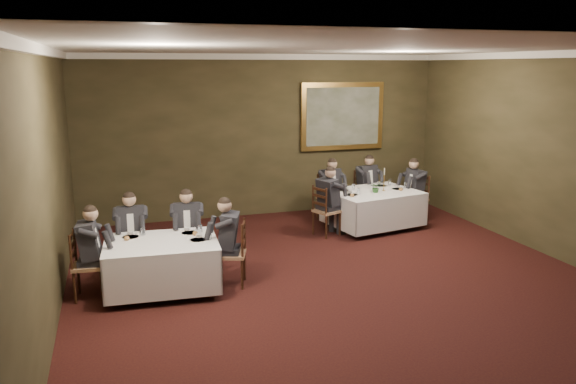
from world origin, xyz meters
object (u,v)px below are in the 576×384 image
diner_main_backleft (330,197)px  chair_sec_endleft (89,279)px  table_second (162,262)px  diner_main_endright (415,197)px  chair_main_backleft (329,207)px  candlestick (384,182)px  chair_main_endright (415,208)px  table_main (373,206)px  painting (342,116)px  diner_main_backright (366,192)px  diner_sec_backright (188,239)px  diner_sec_endleft (88,264)px  diner_sec_endright (231,252)px  chair_sec_backright (189,252)px  chair_main_endleft (326,221)px  diner_sec_backleft (132,243)px  chair_sec_backleft (133,257)px  chair_sec_endright (232,267)px  centerpiece (376,187)px  chair_main_backright (365,202)px  diner_main_endleft (327,210)px

diner_main_backleft → chair_sec_endleft: (-4.82, -2.84, -0.23)m
table_second → diner_main_endright: (5.51, 2.31, 0.06)m
chair_main_backleft → candlestick: bearing=124.9°
chair_main_endright → chair_sec_endleft: (-6.55, -2.24, 0.00)m
table_main → table_second: 4.89m
table_main → painting: (0.00, 1.68, 1.69)m
painting → diner_main_backright: bearing=-66.9°
diner_sec_backright → diner_sec_endleft: (-1.50, -0.73, 0.00)m
diner_sec_endright → diner_sec_endleft: (-2.03, 0.12, 0.00)m
diner_main_backleft → table_main: bearing=117.8°
chair_sec_backright → diner_sec_backright: 0.23m
chair_main_endleft → diner_sec_backleft: (-3.70, -1.05, 0.23)m
chair_main_endright → chair_sec_backleft: size_ratio=1.00×
chair_sec_backleft → table_main: bearing=-161.8°
table_second → chair_sec_backleft: size_ratio=1.70×
diner_sec_backleft → candlestick: 5.19m
diner_main_endright → diner_sec_endleft: 6.90m
chair_main_endright → chair_sec_backright: 5.26m
diner_main_backleft → diner_sec_endright: (-2.77, -2.96, 0.00)m
chair_sec_endright → diner_sec_endleft: bearing=104.7°
table_main → diner_sec_backleft: diner_sec_backleft is taller
chair_main_backleft → centerpiece: same height
chair_main_backright → diner_main_endright: 1.13m
chair_sec_endleft → diner_sec_backleft: bearing=145.9°
chair_sec_backleft → chair_sec_endleft: bearing=54.8°
chair_main_endright → diner_sec_endleft: size_ratio=0.74×
diner_main_backleft → diner_main_backright: same height
diner_sec_backleft → painting: 5.86m
diner_sec_endleft → chair_main_endleft: bearing=118.1°
diner_main_endright → chair_sec_backright: size_ratio=1.35×
chair_main_endleft → centerpiece: bearing=74.6°
diner_main_backleft → candlestick: 1.26m
table_second → centerpiece: (4.41, 2.00, 0.43)m
diner_main_backleft → chair_main_backright: bearing=-179.4°
chair_main_endleft → chair_sec_backleft: (-3.70, -1.03, 0.00)m
chair_sec_endleft → painting: painting is taller
table_second → diner_main_backleft: (3.79, 2.90, 0.06)m
diner_main_endleft → diner_sec_endright: (-2.31, -1.96, 0.00)m
table_main → chair_sec_backright: 4.14m
diner_main_backleft → chair_sec_endright: diner_main_backleft is taller
diner_main_backright → chair_main_endleft: 1.85m
chair_main_backright → chair_sec_backleft: (-5.11, -2.22, 0.00)m
diner_main_endleft → chair_sec_backleft: diner_main_endleft is taller
diner_main_endright → chair_main_backleft: bearing=65.5°
diner_sec_endright → painting: (3.40, 3.85, 1.63)m
diner_sec_backright → painting: painting is taller
centerpiece → diner_main_endleft: bearing=-174.9°
table_second → chair_main_backright: chair_main_backright is taller
diner_main_backleft → table_second: bearing=26.8°
chair_main_backleft → chair_main_endright: size_ratio=1.00×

